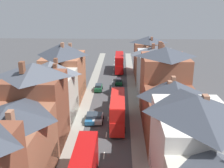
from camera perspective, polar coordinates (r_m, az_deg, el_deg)
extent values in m
cube|color=gray|center=(57.26, -5.58, -3.92)|extent=(2.20, 104.00, 0.14)
cube|color=gray|center=(56.85, 4.70, -4.06)|extent=(2.20, 104.00, 0.14)
cube|color=silver|center=(39.13, -1.76, -15.28)|extent=(0.14, 1.80, 0.01)
cube|color=silver|center=(44.24, -1.25, -10.98)|extent=(0.14, 1.80, 0.01)
cube|color=silver|center=(49.55, -0.86, -7.59)|extent=(0.14, 1.80, 0.01)
cube|color=silver|center=(55.01, -0.55, -4.86)|extent=(0.14, 1.80, 0.01)
cube|color=silver|center=(60.56, -0.30, -2.62)|extent=(0.14, 1.80, 0.01)
cube|color=silver|center=(66.20, -0.09, -0.77)|extent=(0.14, 1.80, 0.01)
cube|color=silver|center=(71.89, 0.09, 0.79)|extent=(0.14, 1.80, 0.01)
cube|color=silver|center=(77.63, 0.23, 2.13)|extent=(0.14, 1.80, 0.01)
cube|color=silver|center=(83.41, 0.36, 3.28)|extent=(0.14, 1.80, 0.01)
cube|color=silver|center=(89.21, 0.48, 4.28)|extent=(0.14, 1.80, 0.01)
cube|color=silver|center=(95.04, 0.58, 5.15)|extent=(0.14, 1.80, 0.01)
cube|color=silver|center=(100.89, 0.66, 5.93)|extent=(0.14, 1.80, 0.01)
cube|color=brown|center=(33.65, -20.77, -14.02)|extent=(8.00, 11.09, 8.64)
pyramid|color=#383D47|center=(31.30, -21.84, -5.93)|extent=(8.00, 11.09, 1.72)
cube|color=#99664C|center=(28.79, -21.29, -6.62)|extent=(0.60, 0.90, 1.25)
cube|color=brown|center=(41.11, -15.94, -5.60)|extent=(8.00, 8.27, 10.96)
cube|color=maroon|center=(41.81, -10.24, -10.67)|extent=(0.12, 7.61, 3.20)
pyramid|color=#474C56|center=(39.03, -16.76, 3.09)|extent=(8.00, 8.27, 1.92)
cube|color=brown|center=(37.25, -19.00, 3.43)|extent=(0.60, 0.90, 1.59)
cube|color=#BCB7A8|center=(49.39, -12.80, -2.68)|extent=(8.00, 9.46, 8.68)
cube|color=maroon|center=(49.59, -8.15, -5.73)|extent=(0.12, 8.70, 3.20)
pyramid|color=#565B66|center=(47.74, -13.26, 3.52)|extent=(8.00, 9.46, 2.37)
cube|color=brown|center=(49.31, -12.16, 4.79)|extent=(0.60, 0.90, 1.22)
cube|color=brown|center=(46.08, -12.30, 3.72)|extent=(0.60, 0.90, 1.02)
cube|color=#A36042|center=(58.85, -10.34, 1.52)|extent=(8.00, 11.51, 9.89)
cube|color=black|center=(59.19, -6.43, -1.61)|extent=(0.12, 10.59, 3.20)
pyramid|color=#383D47|center=(57.38, -10.70, 7.51)|extent=(8.00, 11.51, 2.62)
cube|color=#99664C|center=(58.26, -9.11, 8.28)|extent=(0.60, 0.90, 1.05)
cube|color=#99664C|center=(55.96, -10.73, 8.04)|extent=(0.60, 0.90, 1.55)
cube|color=silver|center=(31.34, 16.83, -14.43)|extent=(8.00, 10.69, 10.22)
pyramid|color=#383D47|center=(28.62, 17.93, -4.18)|extent=(8.00, 10.69, 1.85)
cube|color=#99664C|center=(28.93, 19.69, -3.14)|extent=(0.60, 0.90, 0.91)
cube|color=brown|center=(41.08, 13.02, -7.80)|extent=(8.00, 10.86, 7.80)
cube|color=#1E5133|center=(41.56, 7.36, -10.69)|extent=(0.12, 9.99, 3.20)
pyramid|color=#383D47|center=(39.14, 13.55, -1.05)|extent=(8.00, 10.86, 2.43)
cube|color=#99664C|center=(40.18, 13.20, 0.59)|extent=(0.60, 0.90, 1.48)
cube|color=#99664C|center=(39.15, 12.47, -0.12)|extent=(0.60, 0.90, 1.09)
cube|color=#935138|center=(49.30, 11.12, -0.72)|extent=(8.00, 8.82, 11.73)
cube|color=olive|center=(50.36, 6.38, -5.27)|extent=(0.12, 8.12, 3.20)
pyramid|color=#383D47|center=(47.58, 11.62, 6.93)|extent=(8.00, 8.82, 1.66)
cube|color=brown|center=(48.39, 10.44, 8.15)|extent=(0.60, 0.90, 1.60)
cube|color=#ADB2B7|center=(59.31, 9.59, 1.83)|extent=(8.00, 11.90, 10.16)
cube|color=olive|center=(59.98, 5.68, -1.31)|extent=(0.12, 10.95, 3.20)
pyramid|color=#565B66|center=(57.93, 9.90, 7.45)|extent=(8.00, 11.90, 1.67)
cube|color=brown|center=(57.52, 10.79, 8.11)|extent=(0.60, 0.90, 1.56)
cube|color=brown|center=(56.94, 8.96, 8.02)|extent=(0.60, 0.90, 1.38)
cube|color=#935138|center=(69.79, 8.46, 3.23)|extent=(8.00, 9.27, 7.44)
cube|color=maroon|center=(70.03, 5.17, 1.60)|extent=(0.12, 8.53, 3.20)
pyramid|color=#565B66|center=(68.76, 8.63, 6.87)|extent=(8.00, 9.27, 1.62)
cube|color=#99664C|center=(66.04, 8.67, 7.06)|extent=(0.60, 0.90, 1.48)
cube|color=#99664C|center=(69.58, 7.66, 7.59)|extent=(0.60, 0.90, 1.29)
cube|color=brown|center=(77.49, 7.85, 5.50)|extent=(8.00, 7.18, 9.37)
cube|color=#1E5133|center=(77.93, 4.87, 3.34)|extent=(0.12, 6.60, 3.20)
pyramid|color=#383D47|center=(76.46, 8.03, 9.61)|extent=(8.00, 7.18, 1.87)
cube|color=brown|center=(74.66, 8.64, 9.74)|extent=(0.60, 0.90, 0.93)
cube|color=#B70F0F|center=(30.69, -6.30, -16.81)|extent=(2.44, 10.58, 2.30)
cube|color=#B70F0F|center=(30.02, -6.39, -14.93)|extent=(2.39, 10.37, 0.10)
cube|color=#28333D|center=(36.31, -4.97, -14.81)|extent=(2.20, 0.10, 1.20)
cube|color=#28333D|center=(35.11, -5.07, -11.67)|extent=(2.20, 0.10, 1.10)
cube|color=#28333D|center=(30.82, -8.59, -16.53)|extent=(0.06, 9.18, 0.90)
cube|color=yellow|center=(34.72, -5.11, -10.52)|extent=(1.34, 0.08, 0.32)
cube|color=#B70F0F|center=(80.62, 1.60, 3.95)|extent=(2.44, 10.80, 2.50)
cube|color=#B70F0F|center=(80.06, 1.61, 5.61)|extent=(2.44, 10.58, 2.30)
cube|color=#B70F0F|center=(79.80, 1.62, 6.45)|extent=(2.39, 10.37, 0.10)
cube|color=#28333D|center=(85.77, 1.63, 4.96)|extent=(2.20, 0.10, 1.20)
cube|color=#28333D|center=(85.26, 1.64, 6.47)|extent=(2.20, 0.10, 1.10)
cube|color=#28333D|center=(80.57, 0.75, 4.13)|extent=(0.06, 9.18, 0.90)
cube|color=#28333D|center=(80.05, 0.76, 5.69)|extent=(0.06, 9.18, 0.90)
cube|color=yellow|center=(85.10, 1.65, 6.99)|extent=(1.34, 0.08, 0.32)
cylinder|color=black|center=(84.16, 0.78, 3.76)|extent=(0.30, 1.00, 1.00)
cylinder|color=black|center=(84.15, 2.44, 3.74)|extent=(0.30, 1.00, 1.00)
cylinder|color=black|center=(78.07, 0.68, 2.60)|extent=(0.30, 1.00, 1.00)
cylinder|color=black|center=(78.05, 2.47, 2.58)|extent=(0.30, 1.00, 1.00)
cube|color=red|center=(46.75, 1.22, -7.02)|extent=(2.44, 10.80, 2.50)
cube|color=red|center=(45.77, 1.24, -4.30)|extent=(2.44, 10.58, 2.30)
cube|color=red|center=(45.32, 1.25, -2.90)|extent=(2.39, 10.37, 0.10)
cube|color=#28333D|center=(51.56, 1.31, -4.28)|extent=(2.20, 0.10, 1.20)
cube|color=#28333D|center=(50.72, 1.32, -1.88)|extent=(2.20, 0.10, 1.10)
cube|color=#28333D|center=(46.67, -0.25, -6.72)|extent=(0.06, 9.18, 0.90)
cube|color=#28333D|center=(45.76, -0.26, -4.17)|extent=(0.06, 9.18, 0.90)
cube|color=yellow|center=(50.45, 1.33, -1.02)|extent=(1.34, 0.08, 0.32)
cylinder|color=black|center=(50.29, -0.13, -6.55)|extent=(0.30, 1.00, 1.00)
cylinder|color=black|center=(50.27, 2.66, -6.59)|extent=(0.30, 1.00, 1.00)
cylinder|color=black|center=(44.65, -0.44, -9.96)|extent=(0.30, 1.00, 1.00)
cylinder|color=black|center=(44.62, 2.74, -10.01)|extent=(0.30, 1.00, 1.00)
cube|color=#B7BABF|center=(48.23, -3.09, -7.48)|extent=(1.70, 3.89, 0.75)
cube|color=#28333D|center=(47.77, -3.13, -6.85)|extent=(1.46, 1.94, 0.60)
cylinder|color=black|center=(49.56, -3.95, -7.24)|extent=(0.20, 0.62, 0.62)
cylinder|color=black|center=(49.42, -1.97, -7.28)|extent=(0.20, 0.62, 0.62)
cylinder|color=black|center=(47.41, -4.24, -8.49)|extent=(0.20, 0.62, 0.62)
cylinder|color=black|center=(47.26, -2.17, -8.54)|extent=(0.20, 0.62, 0.62)
cube|color=#144728|center=(68.47, 1.50, 0.47)|extent=(1.70, 3.85, 0.73)
cube|color=#28333D|center=(68.09, 1.50, 0.95)|extent=(1.46, 1.92, 0.60)
cylinder|color=black|center=(69.73, 0.81, 0.49)|extent=(0.20, 0.62, 0.62)
cylinder|color=black|center=(69.72, 2.20, 0.48)|extent=(0.20, 0.62, 0.62)
cylinder|color=black|center=(67.46, 0.76, -0.13)|extent=(0.20, 0.62, 0.62)
cylinder|color=black|center=(67.45, 2.21, -0.14)|extent=(0.20, 0.62, 0.62)
cube|color=#236093|center=(48.42, -4.63, -7.43)|extent=(1.70, 4.47, 0.72)
cube|color=#28333D|center=(47.94, -4.68, -6.83)|extent=(1.46, 2.23, 0.60)
cylinder|color=black|center=(49.92, -5.42, -7.08)|extent=(0.20, 0.62, 0.62)
cylinder|color=black|center=(49.73, -3.46, -7.13)|extent=(0.20, 0.62, 0.62)
cylinder|color=black|center=(47.46, -5.84, -8.51)|extent=(0.20, 0.62, 0.62)
cylinder|color=black|center=(47.26, -3.77, -8.57)|extent=(0.20, 0.62, 0.62)
cube|color=#144728|center=(63.85, -2.95, -0.86)|extent=(1.70, 4.10, 0.78)
cube|color=#28333D|center=(63.44, -2.98, -0.33)|extent=(1.46, 2.05, 0.60)
cylinder|color=black|center=(65.25, -3.60, -0.81)|extent=(0.20, 0.62, 0.62)
cylinder|color=black|center=(65.11, -2.11, -0.83)|extent=(0.20, 0.62, 0.62)
cylinder|color=black|center=(62.87, -3.81, -1.57)|extent=(0.20, 0.62, 0.62)
cylinder|color=black|center=(62.72, -2.27, -1.59)|extent=(0.20, 0.62, 0.62)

